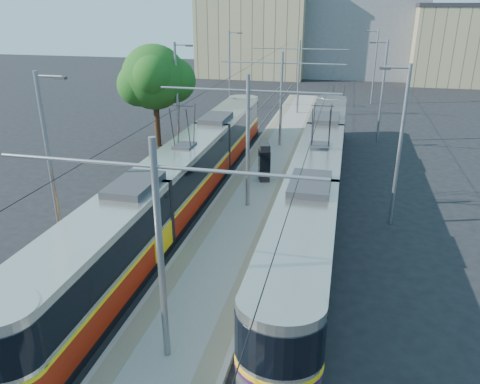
# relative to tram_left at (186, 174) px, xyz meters

# --- Properties ---
(ground) EXTENTS (160.00, 160.00, 0.00)m
(ground) POSITION_rel_tram_left_xyz_m (3.60, -8.32, -1.71)
(ground) COLOR black
(ground) RESTS_ON ground
(platform) EXTENTS (4.00, 50.00, 0.30)m
(platform) POSITION_rel_tram_left_xyz_m (3.60, 8.68, -1.56)
(platform) COLOR gray
(platform) RESTS_ON ground
(tactile_strip_left) EXTENTS (0.70, 50.00, 0.01)m
(tactile_strip_left) POSITION_rel_tram_left_xyz_m (2.15, 8.68, -1.40)
(tactile_strip_left) COLOR gray
(tactile_strip_left) RESTS_ON platform
(tactile_strip_right) EXTENTS (0.70, 50.00, 0.01)m
(tactile_strip_right) POSITION_rel_tram_left_xyz_m (5.05, 8.68, -1.40)
(tactile_strip_right) COLOR gray
(tactile_strip_right) RESTS_ON platform
(rails) EXTENTS (8.71, 70.00, 0.03)m
(rails) POSITION_rel_tram_left_xyz_m (3.60, 8.68, -1.69)
(rails) COLOR gray
(rails) RESTS_ON ground
(track_arrow) EXTENTS (1.20, 5.00, 0.01)m
(track_arrow) POSITION_rel_tram_left_xyz_m (0.00, -11.32, -1.70)
(track_arrow) COLOR silver
(track_arrow) RESTS_ON ground
(tram_left) EXTENTS (2.43, 31.74, 5.50)m
(tram_left) POSITION_rel_tram_left_xyz_m (0.00, 0.00, 0.00)
(tram_left) COLOR black
(tram_left) RESTS_ON ground
(tram_right) EXTENTS (2.43, 31.52, 5.50)m
(tram_right) POSITION_rel_tram_left_xyz_m (7.20, 1.67, 0.15)
(tram_right) COLOR black
(tram_right) RESTS_ON ground
(catenary) EXTENTS (9.20, 70.00, 7.00)m
(catenary) POSITION_rel_tram_left_xyz_m (3.60, 5.83, 2.82)
(catenary) COLOR gray
(catenary) RESTS_ON platform
(street_lamps) EXTENTS (15.18, 38.22, 8.00)m
(street_lamps) POSITION_rel_tram_left_xyz_m (3.60, 12.68, 2.48)
(street_lamps) COLOR gray
(street_lamps) RESTS_ON ground
(shelter) EXTENTS (0.92, 1.19, 2.32)m
(shelter) POSITION_rel_tram_left_xyz_m (3.78, 3.79, -0.19)
(shelter) COLOR black
(shelter) RESTS_ON platform
(tree) EXTENTS (5.37, 4.97, 7.80)m
(tree) POSITION_rel_tram_left_xyz_m (-5.59, 10.56, 3.57)
(tree) COLOR #382314
(tree) RESTS_ON ground
(building_left) EXTENTS (16.32, 12.24, 14.55)m
(building_left) POSITION_rel_tram_left_xyz_m (-6.40, 51.68, 5.58)
(building_left) COLOR tan
(building_left) RESTS_ON ground
(building_centre) EXTENTS (18.36, 14.28, 17.39)m
(building_centre) POSITION_rel_tram_left_xyz_m (9.60, 55.68, 7.00)
(building_centre) COLOR slate
(building_centre) RESTS_ON ground
(building_right) EXTENTS (14.28, 10.20, 10.67)m
(building_right) POSITION_rel_tram_left_xyz_m (23.60, 49.68, 3.64)
(building_right) COLOR tan
(building_right) RESTS_ON ground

